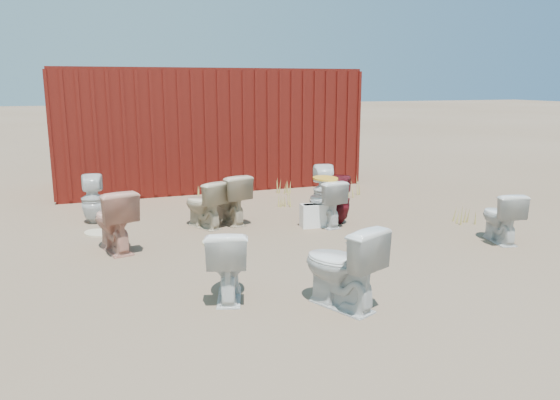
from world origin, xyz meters
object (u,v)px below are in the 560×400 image
object	(u,v)px
toilet_back_beige_right	(229,199)
toilet_back_yellowlid	(325,203)
toilet_front_e	(501,217)
loose_tank	(317,215)
shipping_container	(206,127)
toilet_front_c	(341,266)
toilet_front_a	(228,263)
toilet_back_beige_left	(204,204)
toilet_front_maroon	(339,200)
toilet_back_e	(324,190)
toilet_back_a	(93,199)
toilet_front_pink	(114,220)

from	to	relation	value
toilet_back_beige_right	toilet_back_yellowlid	distance (m)	1.46
toilet_front_e	loose_tank	bearing A→B (deg)	-26.16
shipping_container	toilet_front_c	distance (m)	7.06
toilet_front_a	toilet_back_beige_right	bearing A→B (deg)	-88.27
toilet_back_beige_left	loose_tank	bearing A→B (deg)	135.25
toilet_back_beige_left	toilet_back_yellowlid	xyz separation A→B (m)	(1.74, -0.52, 0.00)
toilet_front_a	toilet_front_maroon	distance (m)	3.30
toilet_back_e	shipping_container	bearing A→B (deg)	-55.61
toilet_back_yellowlid	toilet_back_beige_right	bearing A→B (deg)	-32.03
toilet_front_a	toilet_back_e	xyz separation A→B (m)	(2.38, 2.89, 0.04)
toilet_back_beige_left	toilet_back_beige_right	bearing A→B (deg)	167.59
toilet_back_e	loose_tank	size ratio (longest dim) A/B	1.64
toilet_back_beige_right	loose_tank	distance (m)	1.37
toilet_front_e	toilet_front_a	bearing A→B (deg)	21.44
toilet_front_maroon	toilet_back_a	bearing A→B (deg)	13.09
toilet_back_e	toilet_front_e	bearing A→B (deg)	141.93
shipping_container	toilet_front_e	world-z (taller)	shipping_container
toilet_back_beige_left	toilet_back_e	world-z (taller)	toilet_back_e
toilet_front_pink	toilet_back_a	distance (m)	1.61
toilet_front_a	toilet_back_beige_left	xyz separation A→B (m)	(0.36, 2.79, -0.01)
shipping_container	toilet_back_a	world-z (taller)	shipping_container
toilet_back_a	toilet_back_e	xyz separation A→B (m)	(3.56, -0.75, 0.03)
toilet_back_beige_right	toilet_front_pink	bearing A→B (deg)	12.23
toilet_front_a	toilet_back_beige_left	bearing A→B (deg)	-80.49
toilet_front_c	toilet_back_e	bearing A→B (deg)	-136.03
toilet_front_maroon	toilet_back_beige_left	bearing A→B (deg)	19.99
toilet_front_c	toilet_front_e	world-z (taller)	toilet_front_c
toilet_back_beige_right	toilet_back_e	size ratio (longest dim) A/B	0.94
toilet_front_pink	toilet_back_beige_right	world-z (taller)	toilet_front_pink
toilet_front_a	toilet_front_c	xyz separation A→B (m)	(0.96, -0.59, 0.05)
toilet_back_beige_left	loose_tank	distance (m)	1.71
toilet_back_beige_right	loose_tank	world-z (taller)	toilet_back_beige_right
toilet_back_beige_right	loose_tank	xyz separation A→B (m)	(1.18, -0.65, -0.21)
toilet_front_c	toilet_back_beige_left	xyz separation A→B (m)	(-0.59, 3.38, -0.06)
toilet_back_yellowlid	toilet_back_a	bearing A→B (deg)	-29.23
toilet_front_pink	toilet_back_e	bearing A→B (deg)	-179.32
toilet_back_beige_right	shipping_container	bearing A→B (deg)	-110.99
shipping_container	toilet_front_c	bearing A→B (deg)	-92.15
toilet_front_c	toilet_back_beige_left	world-z (taller)	toilet_front_c
shipping_container	toilet_front_pink	xyz separation A→B (m)	(-2.18, -4.39, -0.79)
toilet_front_e	toilet_back_e	size ratio (longest dim) A/B	0.85
toilet_front_a	shipping_container	bearing A→B (deg)	-83.84
toilet_front_maroon	toilet_back_beige_right	distance (m)	1.68
toilet_front_a	toilet_back_a	bearing A→B (deg)	-55.06
toilet_front_pink	toilet_back_yellowlid	size ratio (longest dim) A/B	1.14
toilet_front_c	toilet_back_a	xyz separation A→B (m)	(-2.14, 4.22, -0.04)
toilet_front_c	toilet_back_a	bearing A→B (deg)	-86.88
toilet_front_a	loose_tank	bearing A→B (deg)	-114.38
toilet_front_pink	toilet_back_yellowlid	xyz separation A→B (m)	(3.07, 0.24, -0.05)
loose_tank	toilet_front_c	bearing A→B (deg)	-105.11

